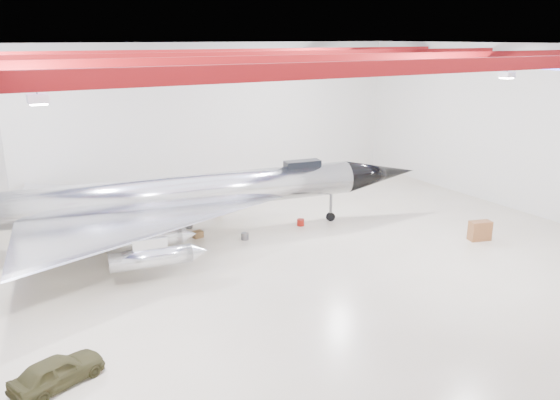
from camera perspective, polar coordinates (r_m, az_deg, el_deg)
floor at (r=28.23m, az=-2.52°, el=-7.08°), size 40.00×40.00×0.00m
wall_back at (r=40.19m, az=-12.72°, el=7.89°), size 40.00×0.00×40.00m
wall_right at (r=39.72m, az=24.03°, el=6.76°), size 0.00×30.00×30.00m
ceiling at (r=25.84m, az=-2.84°, el=15.85°), size 40.00×40.00×0.00m
ceiling_structure at (r=25.86m, az=-2.81°, el=14.35°), size 39.50×29.50×1.08m
jet_aircraft at (r=31.68m, az=-9.58°, el=0.25°), size 28.18×18.48×7.71m
jeep at (r=20.72m, az=-22.25°, el=-16.23°), size 3.40×2.30×1.08m
desk at (r=33.76m, az=20.16°, el=-3.03°), size 1.38×0.96×1.15m
toolbox_red at (r=35.75m, az=-15.11°, el=-2.21°), size 0.51×0.47×0.29m
engine_drum at (r=31.96m, az=-3.70°, el=-3.81°), size 0.58×0.58×0.40m
parts_bin at (r=36.48m, az=-6.58°, el=-1.23°), size 0.64×0.52×0.43m
crate_small at (r=31.76m, az=-23.19°, el=-5.48°), size 0.37×0.31×0.24m
tool_chest at (r=34.23m, az=2.16°, el=-2.35°), size 0.51×0.51×0.41m
oil_barrel at (r=32.59m, az=-8.58°, el=-3.56°), size 0.61×0.51×0.39m
spares_box at (r=34.26m, az=-9.49°, el=-2.56°), size 0.55×0.55×0.41m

